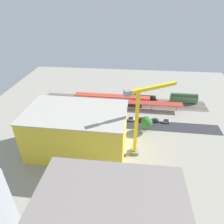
% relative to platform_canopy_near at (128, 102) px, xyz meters
% --- Properties ---
extents(ground_plane, '(161.99, 161.99, 0.00)m').
position_rel_platform_canopy_near_xyz_m(ground_plane, '(3.54, 12.57, -3.97)').
color(ground_plane, '#9E998C').
rests_on(ground_plane, ground).
extents(rail_bed, '(101.52, 15.73, 0.01)m').
position_rel_platform_canopy_near_xyz_m(rail_bed, '(3.54, -7.20, -3.97)').
color(rail_bed, '#665E54').
rests_on(rail_bed, ground).
extents(street_asphalt, '(101.42, 11.24, 0.01)m').
position_rel_platform_canopy_near_xyz_m(street_asphalt, '(3.54, 17.07, -3.97)').
color(street_asphalt, '#2D2D33').
rests_on(street_asphalt, ground).
extents(track_rails, '(101.22, 9.29, 0.12)m').
position_rel_platform_canopy_near_xyz_m(track_rails, '(3.54, -7.20, -3.79)').
color(track_rails, '#9E9EA8').
rests_on(track_rails, ground).
extents(platform_canopy_near, '(62.84, 6.42, 4.19)m').
position_rel_platform_canopy_near_xyz_m(platform_canopy_near, '(0.00, 0.00, 0.00)').
color(platform_canopy_near, '#B73328').
rests_on(platform_canopy_near, ground).
extents(platform_canopy_far, '(46.35, 5.75, 4.48)m').
position_rel_platform_canopy_near_xyz_m(platform_canopy_far, '(10.02, -6.06, 0.25)').
color(platform_canopy_far, '#C63D2D').
rests_on(platform_canopy_far, ground).
extents(locomotive, '(15.70, 3.26, 5.25)m').
position_rel_platform_canopy_near_xyz_m(locomotive, '(-10.46, -9.95, -2.11)').
color(locomotive, black).
rests_on(locomotive, ground).
extents(passenger_coach, '(16.40, 3.36, 6.21)m').
position_rel_platform_canopy_near_xyz_m(passenger_coach, '(-34.05, -9.95, -0.70)').
color(passenger_coach, black).
rests_on(passenger_coach, ground).
extents(parked_car_0, '(4.18, 1.96, 1.58)m').
position_rel_platform_canopy_near_xyz_m(parked_car_0, '(-20.75, 13.75, -3.27)').
color(parked_car_0, black).
rests_on(parked_car_0, ground).
extents(parked_car_1, '(4.31, 1.96, 1.72)m').
position_rel_platform_canopy_near_xyz_m(parked_car_1, '(-14.95, 13.64, -3.21)').
color(parked_car_1, black).
rests_on(parked_car_1, ground).
extents(parked_car_2, '(4.27, 1.93, 1.79)m').
position_rel_platform_canopy_near_xyz_m(parked_car_2, '(-7.75, 13.58, -3.18)').
color(parked_car_2, black).
rests_on(parked_car_2, ground).
extents(parked_car_3, '(4.21, 1.99, 1.74)m').
position_rel_platform_canopy_near_xyz_m(parked_car_3, '(-2.27, 13.65, -3.20)').
color(parked_car_3, black).
rests_on(parked_car_3, ground).
extents(parked_car_4, '(4.36, 1.86, 1.56)m').
position_rel_platform_canopy_near_xyz_m(parked_car_4, '(3.77, 13.40, -3.27)').
color(parked_car_4, black).
rests_on(parked_car_4, ground).
extents(parked_car_5, '(4.75, 1.91, 1.74)m').
position_rel_platform_canopy_near_xyz_m(parked_car_5, '(10.46, 13.13, -3.20)').
color(parked_car_5, black).
rests_on(parked_car_5, ground).
extents(parked_car_6, '(4.05, 1.81, 1.64)m').
position_rel_platform_canopy_near_xyz_m(parked_car_6, '(16.51, 13.64, -3.24)').
color(parked_car_6, black).
rests_on(parked_car_6, ground).
extents(construction_building, '(40.12, 24.67, 18.70)m').
position_rel_platform_canopy_near_xyz_m(construction_building, '(19.87, 38.67, 5.38)').
color(construction_building, yellow).
rests_on(construction_building, ground).
extents(construction_roof_slab, '(40.73, 25.28, 0.40)m').
position_rel_platform_canopy_near_xyz_m(construction_roof_slab, '(19.87, 38.67, 14.93)').
color(construction_roof_slab, '#B7B2A8').
rests_on(construction_roof_slab, construction_building).
extents(tower_crane, '(19.98, 12.97, 30.06)m').
position_rel_platform_canopy_near_xyz_m(tower_crane, '(-5.39, 38.08, 13.47)').
color(tower_crane, gray).
rests_on(tower_crane, ground).
extents(box_truck_0, '(8.94, 2.60, 3.23)m').
position_rel_platform_canopy_near_xyz_m(box_truck_0, '(22.42, 21.93, -2.35)').
color(box_truck_0, black).
rests_on(box_truck_0, ground).
extents(street_tree_0, '(4.34, 4.34, 6.20)m').
position_rel_platform_canopy_near_xyz_m(street_tree_0, '(22.39, 22.86, 0.04)').
color(street_tree_0, brown).
rests_on(street_tree_0, ground).
extents(street_tree_1, '(4.89, 4.89, 7.25)m').
position_rel_platform_canopy_near_xyz_m(street_tree_1, '(-9.64, 21.15, 0.80)').
color(street_tree_1, brown).
rests_on(street_tree_1, ground).
extents(street_tree_2, '(5.49, 5.49, 7.60)m').
position_rel_platform_canopy_near_xyz_m(street_tree_2, '(-9.88, 22.52, 0.87)').
color(street_tree_2, brown).
rests_on(street_tree_2, ground).
extents(traffic_light, '(0.50, 0.36, 6.65)m').
position_rel_platform_canopy_near_xyz_m(traffic_light, '(20.67, 21.64, 0.43)').
color(traffic_light, '#333333').
rests_on(traffic_light, ground).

